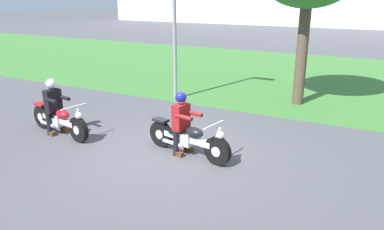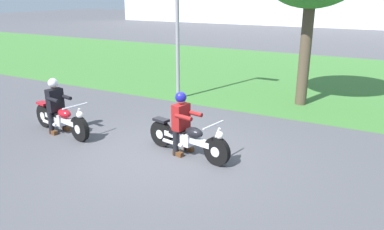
# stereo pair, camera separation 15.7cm
# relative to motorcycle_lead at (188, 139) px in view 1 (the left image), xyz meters

# --- Properties ---
(ground) EXTENTS (120.00, 120.00, 0.00)m
(ground) POSITION_rel_motorcycle_lead_xyz_m (-0.36, -0.20, -0.38)
(ground) COLOR #4C4C51
(grass_verge) EXTENTS (60.00, 12.00, 0.01)m
(grass_verge) POSITION_rel_motorcycle_lead_xyz_m (-0.36, 9.45, -0.37)
(grass_verge) COLOR #3D7533
(grass_verge) RESTS_ON ground
(motorcycle_lead) EXTENTS (2.14, 0.73, 0.86)m
(motorcycle_lead) POSITION_rel_motorcycle_lead_xyz_m (0.00, 0.00, 0.00)
(motorcycle_lead) COLOR black
(motorcycle_lead) RESTS_ON ground
(rider_lead) EXTENTS (0.61, 0.53, 1.38)m
(rider_lead) POSITION_rel_motorcycle_lead_xyz_m (-0.17, 0.03, 0.43)
(rider_lead) COLOR black
(rider_lead) RESTS_ON ground
(motorcycle_follow) EXTENTS (2.15, 0.73, 0.86)m
(motorcycle_follow) POSITION_rel_motorcycle_lead_xyz_m (-3.39, -0.38, 0.00)
(motorcycle_follow) COLOR black
(motorcycle_follow) RESTS_ON ground
(rider_follow) EXTENTS (0.61, 0.53, 1.38)m
(rider_follow) POSITION_rel_motorcycle_lead_xyz_m (-3.55, -0.34, 0.43)
(rider_follow) COLOR black
(rider_follow) RESTS_ON ground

